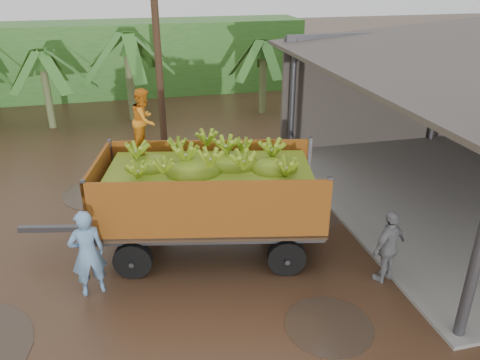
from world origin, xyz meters
The scene contains 6 objects.
ground centered at (0.00, 0.00, 0.00)m, with size 100.00×100.00×0.00m, color black.
hedge_north centered at (-2.00, 16.00, 1.80)m, with size 22.00×3.00×3.60m, color #2D661E.
banana_trailer centered at (1.43, 0.24, 1.50)m, with size 7.06×3.39×3.75m.
man_blue centered at (-1.23, -0.82, 0.95)m, with size 0.70×0.46×1.91m, color #6A94C1.
man_grey centered at (4.85, -1.83, 0.82)m, with size 0.96×0.40×1.64m, color slate.
utility_pole centered at (0.94, 6.86, 4.33)m, with size 1.20×0.24×8.55m.
Camera 1 is at (-0.10, -9.15, 6.18)m, focal length 35.00 mm.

